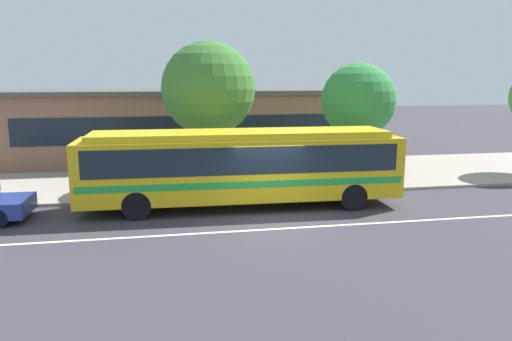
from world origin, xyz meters
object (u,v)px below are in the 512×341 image
Objects in this scene: transit_bus at (242,163)px; bus_stop_sign at (331,154)px; street_tree_mid_block at (358,101)px; street_tree_near_stop at (209,89)px; pedestrian_waiting_near_sign at (317,161)px.

transit_bus is 4.51m from bus_stop_sign.
transit_bus is 7.35m from street_tree_mid_block.
street_tree_near_stop reaches higher than transit_bus.
bus_stop_sign is 0.37× the size of street_tree_near_stop.
transit_bus is 2.21× the size of street_tree_mid_block.
street_tree_mid_block reaches higher than bus_stop_sign.
street_tree_mid_block is (1.91, 1.83, 2.14)m from bus_stop_sign.
bus_stop_sign is at bearing -85.64° from pedestrian_waiting_near_sign.
pedestrian_waiting_near_sign is 0.31× the size of street_tree_mid_block.
street_tree_near_stop is at bearing 175.69° from street_tree_mid_block.
bus_stop_sign is 3.40m from street_tree_mid_block.
street_tree_near_stop is (-4.80, 0.82, 3.23)m from pedestrian_waiting_near_sign.
street_tree_mid_block reaches higher than transit_bus.
transit_bus reaches higher than pedestrian_waiting_near_sign.
transit_bus is 1.89× the size of street_tree_near_stop.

